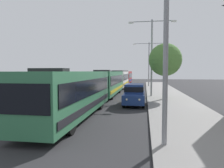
{
  "coord_description": "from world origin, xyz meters",
  "views": [
    {
      "loc": [
        3.3,
        -1.37,
        3.06
      ],
      "look_at": [
        0.14,
        18.46,
        1.81
      ],
      "focal_mm": 32.85,
      "sensor_mm": 36.0,
      "label": 1
    }
  ],
  "objects_px": {
    "bus_lead": "(74,92)",
    "streetlamp_far": "(149,59)",
    "bus_fourth_in_line": "(125,77)",
    "streetlamp_near": "(166,11)",
    "box_truck_oncoming": "(112,77)",
    "streetlamp_mid": "(152,50)",
    "white_suv": "(134,94)",
    "bus_second_in_line": "(108,82)",
    "bus_middle": "(119,79)",
    "roadside_tree": "(165,60)"
  },
  "relations": [
    {
      "from": "streetlamp_near",
      "to": "streetlamp_mid",
      "type": "height_order",
      "value": "streetlamp_mid"
    },
    {
      "from": "bus_fourth_in_line",
      "to": "streetlamp_far",
      "type": "bearing_deg",
      "value": -58.22
    },
    {
      "from": "bus_second_in_line",
      "to": "white_suv",
      "type": "relative_size",
      "value": 2.54
    },
    {
      "from": "bus_middle",
      "to": "streetlamp_near",
      "type": "bearing_deg",
      "value": -79.61
    },
    {
      "from": "bus_lead",
      "to": "streetlamp_far",
      "type": "bearing_deg",
      "value": 79.07
    },
    {
      "from": "streetlamp_near",
      "to": "bus_lead",
      "type": "bearing_deg",
      "value": 139.62
    },
    {
      "from": "box_truck_oncoming",
      "to": "roadside_tree",
      "type": "distance_m",
      "value": 29.43
    },
    {
      "from": "bus_fourth_in_line",
      "to": "bus_second_in_line",
      "type": "bearing_deg",
      "value": -90.0
    },
    {
      "from": "white_suv",
      "to": "streetlamp_near",
      "type": "height_order",
      "value": "streetlamp_near"
    },
    {
      "from": "white_suv",
      "to": "streetlamp_mid",
      "type": "distance_m",
      "value": 7.57
    },
    {
      "from": "streetlamp_far",
      "to": "bus_fourth_in_line",
      "type": "bearing_deg",
      "value": 121.78
    },
    {
      "from": "bus_fourth_in_line",
      "to": "box_truck_oncoming",
      "type": "xyz_separation_m",
      "value": [
        -3.3,
        0.23,
        0.02
      ]
    },
    {
      "from": "box_truck_oncoming",
      "to": "streetlamp_near",
      "type": "distance_m",
      "value": 42.55
    },
    {
      "from": "streetlamp_near",
      "to": "bus_second_in_line",
      "type": "bearing_deg",
      "value": 107.38
    },
    {
      "from": "white_suv",
      "to": "bus_fourth_in_line",
      "type": "bearing_deg",
      "value": 96.83
    },
    {
      "from": "bus_middle",
      "to": "roadside_tree",
      "type": "bearing_deg",
      "value": -66.57
    },
    {
      "from": "bus_second_in_line",
      "to": "box_truck_oncoming",
      "type": "height_order",
      "value": "bus_second_in_line"
    },
    {
      "from": "bus_lead",
      "to": "bus_middle",
      "type": "xyz_separation_m",
      "value": [
        -0.0,
        24.84,
        -0.0
      ]
    },
    {
      "from": "bus_middle",
      "to": "white_suv",
      "type": "height_order",
      "value": "bus_middle"
    },
    {
      "from": "bus_second_in_line",
      "to": "streetlamp_far",
      "type": "xyz_separation_m",
      "value": [
        5.4,
        15.31,
        3.68
      ]
    },
    {
      "from": "bus_middle",
      "to": "streetlamp_near",
      "type": "xyz_separation_m",
      "value": [
        5.4,
        -29.43,
        3.67
      ]
    },
    {
      "from": "bus_fourth_in_line",
      "to": "bus_lead",
      "type": "bearing_deg",
      "value": -90.0
    },
    {
      "from": "bus_lead",
      "to": "bus_fourth_in_line",
      "type": "xyz_separation_m",
      "value": [
        -0.0,
        36.67,
        -0.0
      ]
    },
    {
      "from": "box_truck_oncoming",
      "to": "roadside_tree",
      "type": "xyz_separation_m",
      "value": [
        10.02,
        -27.56,
        2.55
      ]
    },
    {
      "from": "bus_lead",
      "to": "roadside_tree",
      "type": "bearing_deg",
      "value": 54.29
    },
    {
      "from": "bus_fourth_in_line",
      "to": "streetlamp_near",
      "type": "height_order",
      "value": "streetlamp_near"
    },
    {
      "from": "bus_second_in_line",
      "to": "streetlamp_near",
      "type": "height_order",
      "value": "streetlamp_near"
    },
    {
      "from": "bus_second_in_line",
      "to": "box_truck_oncoming",
      "type": "relative_size",
      "value": 1.57
    },
    {
      "from": "bus_lead",
      "to": "white_suv",
      "type": "xyz_separation_m",
      "value": [
        3.7,
        5.82,
        -0.66
      ]
    },
    {
      "from": "bus_lead",
      "to": "white_suv",
      "type": "relative_size",
      "value": 2.47
    },
    {
      "from": "box_truck_oncoming",
      "to": "bus_fourth_in_line",
      "type": "bearing_deg",
      "value": -3.94
    },
    {
      "from": "streetlamp_mid",
      "to": "roadside_tree",
      "type": "relative_size",
      "value": 1.52
    },
    {
      "from": "white_suv",
      "to": "streetlamp_mid",
      "type": "bearing_deg",
      "value": 73.84
    },
    {
      "from": "streetlamp_mid",
      "to": "streetlamp_far",
      "type": "relative_size",
      "value": 1.04
    },
    {
      "from": "bus_fourth_in_line",
      "to": "box_truck_oncoming",
      "type": "relative_size",
      "value": 1.42
    },
    {
      "from": "bus_second_in_line",
      "to": "streetlamp_far",
      "type": "bearing_deg",
      "value": 70.57
    },
    {
      "from": "bus_lead",
      "to": "roadside_tree",
      "type": "xyz_separation_m",
      "value": [
        6.72,
        9.34,
        2.57
      ]
    },
    {
      "from": "bus_lead",
      "to": "streetlamp_far",
      "type": "height_order",
      "value": "streetlamp_far"
    },
    {
      "from": "streetlamp_mid",
      "to": "box_truck_oncoming",
      "type": "bearing_deg",
      "value": 109.04
    },
    {
      "from": "bus_fourth_in_line",
      "to": "box_truck_oncoming",
      "type": "distance_m",
      "value": 3.31
    },
    {
      "from": "bus_lead",
      "to": "bus_second_in_line",
      "type": "height_order",
      "value": "same"
    },
    {
      "from": "bus_middle",
      "to": "streetlamp_mid",
      "type": "relative_size",
      "value": 1.22
    },
    {
      "from": "bus_middle",
      "to": "bus_fourth_in_line",
      "type": "bearing_deg",
      "value": 90.0
    },
    {
      "from": "white_suv",
      "to": "roadside_tree",
      "type": "xyz_separation_m",
      "value": [
        3.02,
        3.53,
        3.23
      ]
    },
    {
      "from": "bus_middle",
      "to": "roadside_tree",
      "type": "xyz_separation_m",
      "value": [
        6.72,
        -15.5,
        2.57
      ]
    },
    {
      "from": "white_suv",
      "to": "bus_second_in_line",
      "type": "bearing_deg",
      "value": 118.42
    },
    {
      "from": "streetlamp_near",
      "to": "streetlamp_far",
      "type": "distance_m",
      "value": 32.55
    },
    {
      "from": "streetlamp_far",
      "to": "streetlamp_mid",
      "type": "bearing_deg",
      "value": -90.0
    },
    {
      "from": "white_suv",
      "to": "streetlamp_far",
      "type": "distance_m",
      "value": 22.62
    },
    {
      "from": "bus_fourth_in_line",
      "to": "streetlamp_mid",
      "type": "xyz_separation_m",
      "value": [
        5.4,
        -24.99,
        3.82
      ]
    }
  ]
}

